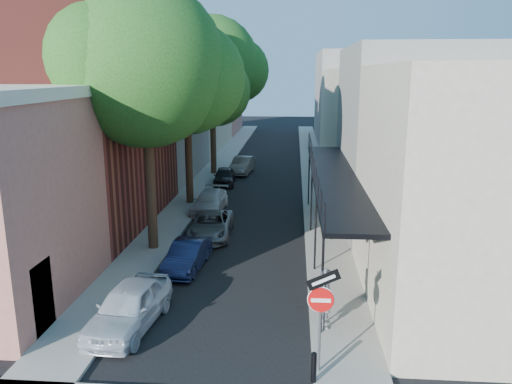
% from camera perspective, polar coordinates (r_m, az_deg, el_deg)
% --- Properties ---
extents(road_surface, '(6.00, 64.00, 0.01)m').
position_cam_1_polar(road_surface, '(41.53, 1.01, 2.77)').
color(road_surface, black).
rests_on(road_surface, ground).
extents(sidewalk_left, '(2.00, 64.00, 0.12)m').
position_cam_1_polar(sidewalk_left, '(41.94, -4.46, 2.92)').
color(sidewalk_left, gray).
rests_on(sidewalk_left, ground).
extents(sidewalk_right, '(2.00, 64.00, 0.12)m').
position_cam_1_polar(sidewalk_right, '(41.48, 6.54, 2.75)').
color(sidewalk_right, gray).
rests_on(sidewalk_right, ground).
extents(buildings_left, '(10.10, 59.10, 12.00)m').
position_cam_1_polar(buildings_left, '(41.29, -12.24, 9.32)').
color(buildings_left, '#B7725E').
rests_on(buildings_left, ground).
extents(buildings_right, '(9.80, 55.00, 10.00)m').
position_cam_1_polar(buildings_right, '(40.89, 13.82, 8.47)').
color(buildings_right, beige).
rests_on(buildings_right, ground).
extents(sign_post, '(0.89, 0.17, 2.99)m').
position_cam_1_polar(sign_post, '(13.04, 7.45, -12.56)').
color(sign_post, '#595B60').
rests_on(sign_post, ground).
extents(bollard, '(0.14, 0.14, 0.80)m').
position_cam_1_polar(bollard, '(13.37, 6.63, -19.30)').
color(bollard, black).
rests_on(bollard, sidewalk_right).
extents(oak_near, '(7.48, 6.80, 11.42)m').
position_cam_1_polar(oak_near, '(21.77, -11.29, 13.62)').
color(oak_near, '#372516').
rests_on(oak_near, ground).
extents(oak_mid, '(6.60, 6.00, 10.20)m').
position_cam_1_polar(oak_mid, '(29.55, -7.12, 12.08)').
color(oak_mid, '#372516').
rests_on(oak_mid, ground).
extents(oak_far, '(7.70, 7.00, 11.90)m').
position_cam_1_polar(oak_far, '(38.43, -4.35, 14.24)').
color(oak_far, '#372516').
rests_on(oak_far, ground).
extents(parked_car_a, '(2.08, 4.23, 1.39)m').
position_cam_1_polar(parked_car_a, '(16.30, -14.30, -12.56)').
color(parked_car_a, silver).
rests_on(parked_car_a, ground).
extents(parked_car_b, '(1.50, 3.56, 1.14)m').
position_cam_1_polar(parked_car_b, '(20.38, -7.86, -7.23)').
color(parked_car_b, '#111837').
rests_on(parked_car_b, ground).
extents(parked_car_c, '(2.04, 4.25, 1.17)m').
position_cam_1_polar(parked_car_c, '(24.16, -5.16, -3.78)').
color(parked_car_c, '#5B5F63').
rests_on(parked_car_c, ground).
extents(parked_car_d, '(1.87, 4.14, 1.18)m').
position_cam_1_polar(parked_car_d, '(28.50, -5.29, -1.08)').
color(parked_car_d, silver).
rests_on(parked_car_d, ground).
extents(parked_car_e, '(1.68, 3.66, 1.21)m').
position_cam_1_polar(parked_car_e, '(35.26, -3.64, 1.81)').
color(parked_car_e, black).
rests_on(parked_car_e, ground).
extents(parked_car_f, '(1.82, 4.10, 1.31)m').
position_cam_1_polar(parked_car_f, '(39.11, -1.56, 3.06)').
color(parked_car_f, '#6C625B').
rests_on(parked_car_f, ground).
extents(pedestrian, '(0.54, 0.75, 1.91)m').
position_cam_1_polar(pedestrian, '(15.64, 7.96, -11.86)').
color(pedestrian, slate).
rests_on(pedestrian, sidewalk_right).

